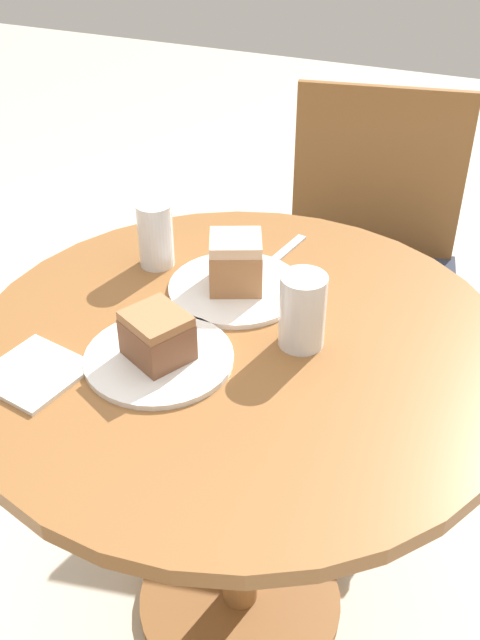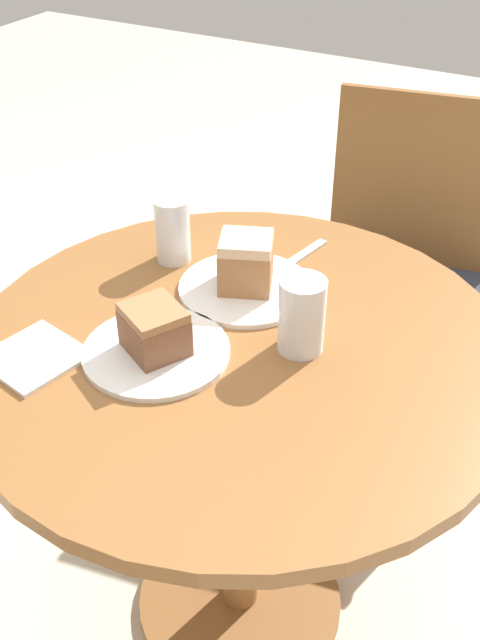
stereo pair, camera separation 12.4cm
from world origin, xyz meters
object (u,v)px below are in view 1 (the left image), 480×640
Objects in this scene: chair at (368,259)px; glass_water at (302,315)px; cake_slice_far at (157,336)px; plate_far at (159,358)px; cake_slice_near at (236,262)px; plate_near at (236,288)px; glass_lemonade at (156,239)px.

chair reaches higher than glass_water.
cake_slice_far is 0.96× the size of glass_water.
plate_far is 1.86× the size of glass_water.
cake_slice_near is (-0.12, -0.66, 0.34)m from chair.
plate_near is 2.06× the size of cake_slice_near.
cake_slice_near is 0.18m from glass_lemonade.
glass_water is at bearing 33.10° from plate_far.
cake_slice_near is 0.19m from glass_water.
plate_near is at bearing 80.91° from plate_far.
glass_lemonade is (-0.14, 0.27, 0.05)m from plate_far.
chair is 7.15× the size of cake_slice_far.
plate_far is 0.25m from cake_slice_near.
chair is 6.89× the size of glass_water.
plate_far is 1.93× the size of cake_slice_far.
glass_water reaches higher than plate_near.
glass_lemonade reaches higher than cake_slice_far.
glass_lemonade is (-0.29, -0.63, 0.33)m from chair.
plate_far is 2.02× the size of cake_slice_near.
chair reaches higher than plate_near.
cake_slice_near is at bearing -90.00° from plate_near.
chair is 7.46× the size of cake_slice_near.
glass_water is (0.16, -0.11, -0.00)m from cake_slice_near.
cake_slice_far is (0.00, -0.00, 0.05)m from plate_far.
glass_water reaches higher than cake_slice_far.
plate_far is at bearing -99.09° from cake_slice_near.
glass_lemonade reaches higher than plate_near.
glass_lemonade is at bearing 117.36° from plate_far.
plate_near is 0.25m from cake_slice_far.
cake_slice_far is 0.30m from glass_lemonade.
chair is 3.70× the size of plate_far.
plate_far is (-0.15, -0.90, 0.28)m from chair.
cake_slice_near is (0.00, -0.00, 0.06)m from plate_near.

